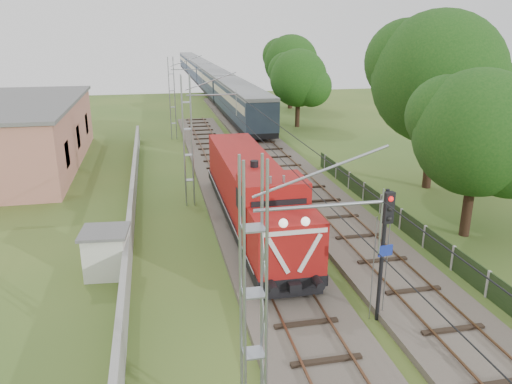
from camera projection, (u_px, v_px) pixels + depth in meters
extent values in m
plane|color=#365821|center=(286.00, 293.00, 20.86)|extent=(140.00, 140.00, 0.00)
cube|color=#6B6054|center=(253.00, 228.00, 27.33)|extent=(4.20, 70.00, 0.30)
cube|color=black|center=(253.00, 224.00, 27.27)|extent=(2.40, 70.00, 0.10)
cube|color=brown|center=(237.00, 224.00, 27.08)|extent=(0.08, 70.00, 0.05)
cube|color=brown|center=(268.00, 222.00, 27.41)|extent=(0.08, 70.00, 0.05)
cube|color=#6B6054|center=(281.00, 163.00, 40.39)|extent=(4.20, 80.00, 0.30)
cube|color=black|center=(282.00, 161.00, 40.33)|extent=(2.40, 80.00, 0.10)
cube|color=brown|center=(271.00, 161.00, 40.14)|extent=(0.08, 80.00, 0.05)
cube|color=brown|center=(292.00, 160.00, 40.47)|extent=(0.08, 80.00, 0.05)
cylinder|color=gray|center=(320.00, 206.00, 11.01)|extent=(3.00, 0.08, 0.08)
cylinder|color=gray|center=(211.00, 95.00, 29.62)|extent=(3.00, 0.08, 0.08)
cylinder|color=gray|center=(186.00, 69.00, 48.23)|extent=(3.00, 0.08, 0.08)
cylinder|color=black|center=(236.00, 116.00, 30.32)|extent=(0.03, 70.00, 0.03)
cylinder|color=black|center=(236.00, 94.00, 29.91)|extent=(0.03, 70.00, 0.03)
cube|color=#9E9E99|center=(133.00, 197.00, 30.54)|extent=(0.25, 40.00, 1.50)
cube|color=#B47161|center=(25.00, 135.00, 39.51)|extent=(8.00, 20.00, 5.00)
cube|color=#606060|center=(20.00, 102.00, 38.70)|extent=(8.40, 20.40, 0.25)
cube|color=black|center=(67.00, 154.00, 34.79)|extent=(0.10, 1.60, 1.80)
cube|color=black|center=(78.00, 137.00, 40.37)|extent=(0.10, 1.60, 1.80)
cube|color=black|center=(86.00, 124.00, 45.95)|extent=(0.10, 1.60, 1.80)
cube|color=black|center=(425.00, 237.00, 25.02)|extent=(0.05, 32.00, 1.15)
cube|color=#9E9E99|center=(325.00, 162.00, 38.97)|extent=(0.12, 0.12, 1.20)
cube|color=black|center=(252.00, 213.00, 27.19)|extent=(2.89, 16.38, 0.48)
cube|color=black|center=(275.00, 259.00, 22.35)|extent=(2.12, 3.47, 0.48)
cube|color=black|center=(236.00, 189.00, 32.21)|extent=(2.12, 3.47, 0.48)
cube|color=black|center=(292.00, 292.00, 19.78)|extent=(2.51, 0.24, 0.34)
cube|color=maroon|center=(286.00, 241.00, 20.27)|extent=(2.80, 2.41, 2.22)
sphere|color=white|center=(283.00, 223.00, 18.72)|extent=(0.35, 0.35, 0.35)
sphere|color=white|center=(306.00, 221.00, 18.89)|extent=(0.35, 0.35, 0.35)
cube|color=silver|center=(278.00, 256.00, 19.03)|extent=(0.97, 0.06, 1.61)
cube|color=silver|center=(310.00, 253.00, 19.27)|extent=(0.97, 0.06, 1.61)
cube|color=silver|center=(295.00, 232.00, 18.86)|extent=(2.60, 0.06, 0.17)
cube|color=maroon|center=(272.00, 211.00, 22.33)|extent=(2.89, 2.31, 3.08)
cube|color=black|center=(279.00, 210.00, 21.09)|extent=(2.41, 0.06, 0.87)
cube|color=maroon|center=(244.00, 175.00, 28.92)|extent=(2.70, 11.66, 2.51)
cylinder|color=black|center=(254.00, 164.00, 25.75)|extent=(0.42, 0.42, 0.39)
cylinder|color=gray|center=(270.00, 180.00, 21.03)|extent=(0.12, 0.12, 0.34)
cylinder|color=gray|center=(284.00, 179.00, 21.15)|extent=(0.12, 0.12, 0.34)
cube|color=black|center=(241.00, 116.00, 57.67)|extent=(3.12, 23.65, 0.54)
cube|color=#2A3947|center=(241.00, 101.00, 57.13)|extent=(3.22, 23.65, 2.90)
cube|color=#BCB392|center=(241.00, 96.00, 56.96)|extent=(3.27, 22.70, 0.81)
cube|color=gray|center=(240.00, 87.00, 56.63)|extent=(3.28, 23.65, 0.38)
cube|color=black|center=(214.00, 91.00, 80.67)|extent=(3.12, 23.65, 0.54)
cube|color=#2A3947|center=(214.00, 80.00, 80.13)|extent=(3.22, 23.65, 2.90)
cube|color=#BCB392|center=(214.00, 77.00, 79.97)|extent=(3.27, 22.70, 0.81)
cube|color=gray|center=(213.00, 70.00, 79.63)|extent=(3.28, 23.65, 0.38)
cube|color=black|center=(199.00, 77.00, 103.67)|extent=(3.12, 23.65, 0.54)
cube|color=#2A3947|center=(199.00, 69.00, 103.13)|extent=(3.22, 23.65, 2.90)
cube|color=#BCB392|center=(199.00, 66.00, 102.97)|extent=(3.27, 22.70, 0.81)
cube|color=gray|center=(199.00, 61.00, 102.63)|extent=(3.28, 23.65, 0.38)
cube|color=black|center=(190.00, 69.00, 126.67)|extent=(3.12, 23.65, 0.54)
cube|color=#2A3947|center=(189.00, 62.00, 126.14)|extent=(3.22, 23.65, 2.90)
cube|color=#BCB392|center=(189.00, 59.00, 125.97)|extent=(3.27, 22.70, 0.81)
cube|color=gray|center=(189.00, 55.00, 125.64)|extent=(3.28, 23.65, 0.38)
cylinder|color=black|center=(382.00, 257.00, 18.16)|extent=(0.15, 0.15, 5.21)
cube|color=black|center=(388.00, 208.00, 17.40)|extent=(0.39, 0.28, 1.15)
sphere|color=red|center=(391.00, 199.00, 17.17)|extent=(0.19, 0.19, 0.19)
sphere|color=black|center=(390.00, 209.00, 17.28)|extent=(0.19, 0.19, 0.19)
sphere|color=black|center=(389.00, 219.00, 17.40)|extent=(0.19, 0.19, 0.19)
cube|color=navy|center=(385.00, 251.00, 17.96)|extent=(0.58, 0.13, 0.42)
cube|color=silver|center=(106.00, 254.00, 22.21)|extent=(1.93, 1.93, 1.96)
cube|color=#606060|center=(104.00, 232.00, 21.87)|extent=(2.22, 2.22, 0.13)
cylinder|color=#392217|center=(468.00, 200.00, 26.14)|extent=(0.53, 0.53, 3.94)
sphere|color=#143D10|center=(478.00, 133.00, 25.02)|extent=(6.45, 6.45, 6.45)
sphere|color=#143D10|center=(511.00, 154.00, 24.65)|extent=(4.52, 4.52, 4.52)
sphere|color=#143D10|center=(447.00, 116.00, 25.63)|extent=(4.19, 4.19, 4.19)
cylinder|color=#392217|center=(430.00, 150.00, 34.01)|extent=(0.59, 0.59, 5.31)
sphere|color=#143D10|center=(438.00, 78.00, 32.50)|extent=(8.69, 8.69, 8.69)
sphere|color=#143D10|center=(472.00, 99.00, 32.00)|extent=(6.08, 6.08, 6.08)
sphere|color=#143D10|center=(407.00, 62.00, 33.32)|extent=(5.65, 5.65, 5.65)
cylinder|color=#392217|center=(298.00, 110.00, 55.81)|extent=(0.51, 0.51, 3.84)
sphere|color=#143D10|center=(298.00, 78.00, 54.72)|extent=(6.28, 6.28, 6.28)
sphere|color=#143D10|center=(312.00, 87.00, 54.36)|extent=(4.39, 4.39, 4.39)
sphere|color=#143D10|center=(286.00, 71.00, 55.32)|extent=(4.08, 4.08, 4.08)
cylinder|color=#392217|center=(290.00, 92.00, 68.81)|extent=(0.63, 0.63, 4.44)
sphere|color=#143D10|center=(291.00, 62.00, 67.55)|extent=(7.27, 7.27, 7.27)
sphere|color=#143D10|center=(303.00, 70.00, 67.13)|extent=(5.09, 5.09, 5.09)
sphere|color=#143D10|center=(280.00, 55.00, 68.24)|extent=(4.73, 4.73, 4.73)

